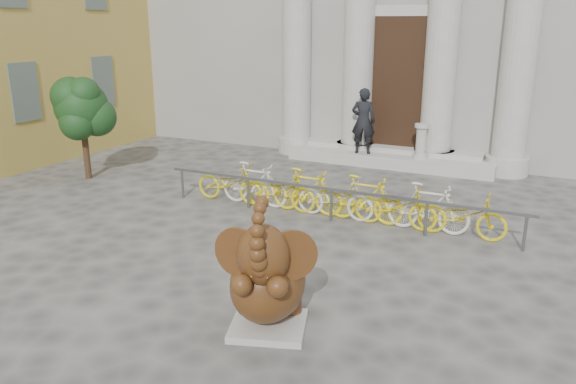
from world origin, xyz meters
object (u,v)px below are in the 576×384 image
at_px(pedestrian, 363,121).
at_px(tree, 82,108).
at_px(bike_rack, 335,195).
at_px(elephant_statue, 267,281).

bearing_deg(pedestrian, tree, 25.81).
relative_size(tree, pedestrian, 1.43).
xyz_separation_m(bike_rack, tree, (-7.11, 0.07, 1.39)).
bearing_deg(pedestrian, bike_rack, 90.64).
bearing_deg(tree, bike_rack, -0.58).
bearing_deg(elephant_statue, pedestrian, 82.54).
distance_m(bike_rack, pedestrian, 4.82).
relative_size(bike_rack, pedestrian, 4.22).
distance_m(bike_rack, tree, 7.24).
distance_m(elephant_statue, pedestrian, 9.58).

